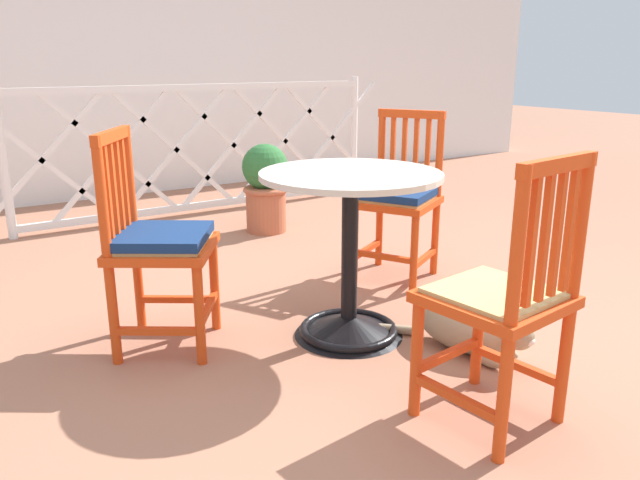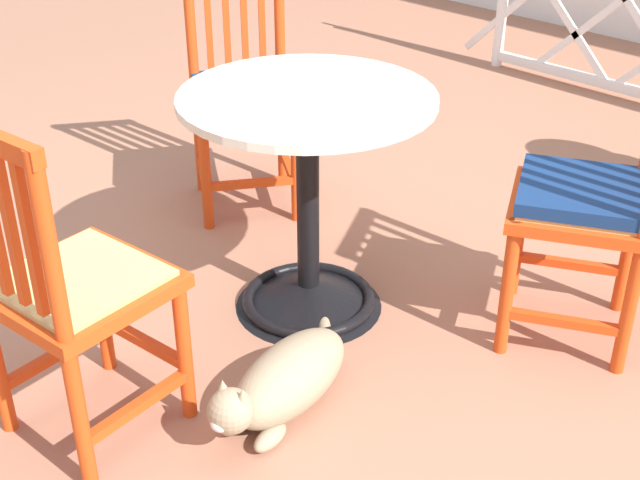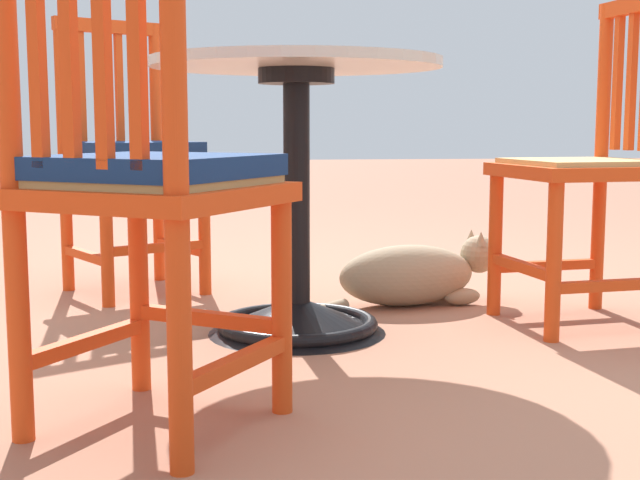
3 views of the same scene
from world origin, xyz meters
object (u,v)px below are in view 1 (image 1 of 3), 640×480
Objects in this scene: orange_chair_facing_out at (158,245)px; orange_chair_at_corner at (502,301)px; tabby_cat at (471,331)px; cafe_table at (349,274)px; orange_chair_near_fence at (398,199)px; terracotta_planter at (266,186)px.

orange_chair_facing_out is 1.00× the size of orange_chair_at_corner.
orange_chair_at_corner is 1.32× the size of tabby_cat.
cafe_table is 0.83× the size of orange_chair_near_fence.
terracotta_planter is (0.19, 2.15, 0.23)m from tabby_cat.
orange_chair_near_fence is (0.67, 0.48, 0.16)m from cafe_table.
terracotta_planter is at bearing 78.71° from orange_chair_at_corner.
orange_chair_facing_out is at bearing -131.75° from terracotta_planter.
orange_chair_at_corner is at bearing -127.78° from tabby_cat.
orange_chair_near_fence reaches higher than terracotta_planter.
orange_chair_at_corner is at bearing -58.16° from orange_chair_facing_out.
tabby_cat is at bearing -51.96° from cafe_table.
orange_chair_facing_out is 1.47× the size of terracotta_planter.
orange_chair_near_fence is at bearing 68.84° from tabby_cat.
tabby_cat is 2.17m from terracotta_planter.
cafe_table reaches higher than terracotta_planter.
orange_chair_facing_out is at bearing -174.40° from orange_chair_near_fence.
orange_chair_facing_out and orange_chair_at_corner have the same top height.
cafe_table is 1.10× the size of tabby_cat.
orange_chair_facing_out is at bearing 143.77° from tabby_cat.
orange_chair_near_fence is 1.32× the size of tabby_cat.
orange_chair_near_fence is at bearing 5.60° from orange_chair_facing_out.
orange_chair_at_corner and orange_chair_near_fence have the same top height.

